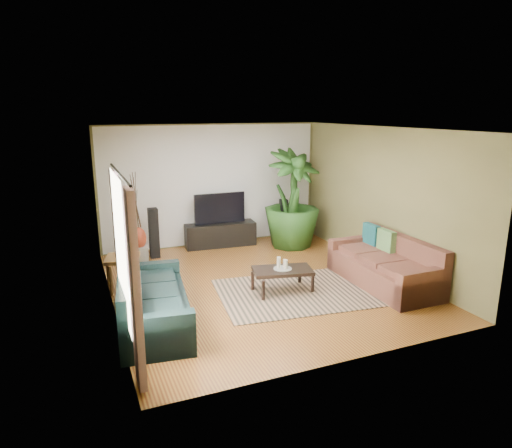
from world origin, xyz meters
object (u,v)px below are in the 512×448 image
coffee_table (282,280)px  tv_stand (220,234)px  television (220,208)px  sofa_right (384,261)px  speaker_right (283,220)px  pedestal (139,255)px  vase (138,238)px  speaker_left (154,233)px  side_table (124,273)px  potted_plant (292,199)px  sofa_left (154,296)px

coffee_table → tv_stand: bearing=105.8°
tv_stand → television: (0.00, 0.00, 0.60)m
sofa_right → speaker_right: speaker_right is taller
tv_stand → pedestal: (-1.88, -0.54, -0.08)m
coffee_table → vase: (-2.02, 2.42, 0.32)m
speaker_left → vase: (-0.36, -0.27, -0.00)m
coffee_table → side_table: (-2.46, 1.16, 0.09)m
speaker_left → potted_plant: size_ratio=0.48×
tv_stand → vase: 1.97m
sofa_right → potted_plant: (-0.44, 2.70, 0.66)m
potted_plant → pedestal: bearing=178.2°
tv_stand → television: bearing=0.0°
tv_stand → sofa_right: bearing=-55.7°
sofa_right → potted_plant: 2.81m
side_table → coffee_table: bearing=-25.2°
coffee_table → pedestal: bearing=143.0°
television → tv_stand: bearing=0.0°
tv_stand → pedestal: size_ratio=4.43×
tv_stand → speaker_left: size_ratio=1.51×
sofa_left → side_table: bearing=16.3°
pedestal → potted_plant: bearing=-1.8°
coffee_table → vase: size_ratio=2.16×
sofa_right → vase: (-3.79, 2.80, 0.09)m
sofa_left → television: bearing=-24.5°
coffee_table → television: 3.03m
potted_plant → vase: 3.40m
television → sofa_right: bearing=-60.2°
coffee_table → potted_plant: bearing=73.2°
sofa_left → speaker_right: bearing=-41.0°
coffee_table → side_table: 2.73m
sofa_left → television: size_ratio=1.86×
sofa_left → side_table: (-0.24, 1.55, -0.14)m
sofa_right → tv_stand: (-1.91, 3.34, -0.16)m
side_table → television: bearing=37.6°
speaker_left → sofa_right: bearing=-41.4°
potted_plant → vase: (-3.35, 0.10, -0.57)m
television → speaker_left: bearing=-170.1°
coffee_table → tv_stand: size_ratio=0.62×
speaker_left → pedestal: speaker_left is taller
speaker_left → tv_stand: bearing=10.4°
television → vase: 1.99m
sofa_left → television: (2.08, 3.34, 0.44)m
television → speaker_right: 1.56m
television → pedestal: bearing=-164.1°
coffee_table → potted_plant: 2.81m
sofa_right → tv_stand: sofa_right is taller
television → vase: (-1.88, -0.54, -0.35)m
sofa_right → vase: sofa_right is taller
sofa_left → coffee_table: bearing=-72.7°
sofa_left → speaker_right: 4.80m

